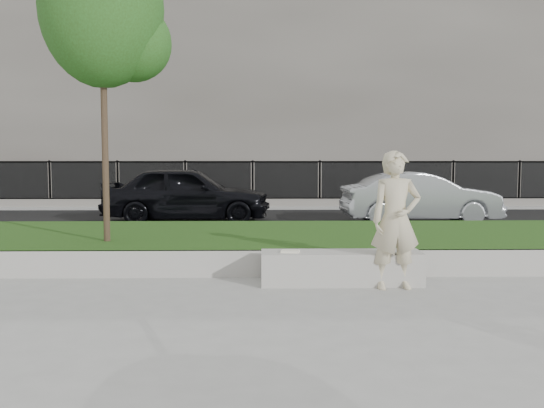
{
  "coord_description": "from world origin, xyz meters",
  "views": [
    {
      "loc": [
        -0.33,
        -7.8,
        1.81
      ],
      "look_at": [
        -0.17,
        1.2,
        1.07
      ],
      "focal_mm": 40.0,
      "sensor_mm": 36.0,
      "label": 1
    }
  ],
  "objects_px": {
    "man": "(396,220)",
    "car_dark": "(187,194)",
    "stone_bench": "(341,268)",
    "book": "(290,251)",
    "young_tree": "(107,13)",
    "car_silver": "(420,198)"
  },
  "relations": [
    {
      "from": "book",
      "to": "stone_bench",
      "type": "bearing_deg",
      "value": 14.07
    },
    {
      "from": "stone_bench",
      "to": "young_tree",
      "type": "height_order",
      "value": "young_tree"
    },
    {
      "from": "man",
      "to": "car_dark",
      "type": "relative_size",
      "value": 0.43
    },
    {
      "from": "book",
      "to": "man",
      "type": "bearing_deg",
      "value": 0.27
    },
    {
      "from": "car_dark",
      "to": "book",
      "type": "bearing_deg",
      "value": -161.49
    },
    {
      "from": "young_tree",
      "to": "car_dark",
      "type": "bearing_deg",
      "value": 85.22
    },
    {
      "from": "stone_bench",
      "to": "man",
      "type": "height_order",
      "value": "man"
    },
    {
      "from": "young_tree",
      "to": "car_dark",
      "type": "distance_m",
      "value": 6.85
    },
    {
      "from": "young_tree",
      "to": "car_dark",
      "type": "height_order",
      "value": "young_tree"
    },
    {
      "from": "man",
      "to": "car_silver",
      "type": "distance_m",
      "value": 7.78
    },
    {
      "from": "stone_bench",
      "to": "book",
      "type": "relative_size",
      "value": 8.98
    },
    {
      "from": "man",
      "to": "car_dark",
      "type": "height_order",
      "value": "man"
    },
    {
      "from": "stone_bench",
      "to": "car_dark",
      "type": "relative_size",
      "value": 0.51
    },
    {
      "from": "young_tree",
      "to": "book",
      "type": "bearing_deg",
      "value": -29.08
    },
    {
      "from": "book",
      "to": "car_silver",
      "type": "relative_size",
      "value": 0.06
    },
    {
      "from": "stone_bench",
      "to": "book",
      "type": "distance_m",
      "value": 0.76
    },
    {
      "from": "stone_bench",
      "to": "young_tree",
      "type": "distance_m",
      "value": 5.45
    },
    {
      "from": "stone_bench",
      "to": "book",
      "type": "xyz_separation_m",
      "value": [
        -0.72,
        -0.05,
        0.24
      ]
    },
    {
      "from": "stone_bench",
      "to": "man",
      "type": "xyz_separation_m",
      "value": [
        0.69,
        -0.3,
        0.7
      ]
    },
    {
      "from": "young_tree",
      "to": "car_dark",
      "type": "xyz_separation_m",
      "value": [
        0.5,
        6.0,
        -3.27
      ]
    },
    {
      "from": "book",
      "to": "young_tree",
      "type": "bearing_deg",
      "value": 161.29
    },
    {
      "from": "man",
      "to": "young_tree",
      "type": "distance_m",
      "value": 5.59
    }
  ]
}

